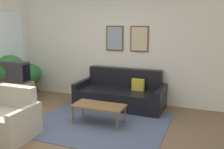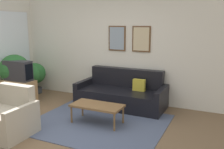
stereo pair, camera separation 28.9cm
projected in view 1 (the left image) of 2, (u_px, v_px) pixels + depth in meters
The scene contains 11 objects.
ground_plane at pixel (56, 138), 4.25m from camera, with size 16.00×16.00×0.00m, color brown.
area_rug at pixel (100, 123), 4.84m from camera, with size 2.54×2.09×0.01m.
wall_back at pixel (111, 46), 6.20m from camera, with size 8.00×0.09×2.70m.
couch at pixel (121, 94), 5.83m from camera, with size 2.04×0.90×0.85m.
coffee_table at pixel (99, 107), 4.77m from camera, with size 1.00×0.49×0.38m.
tv_stand at pixel (16, 93), 5.90m from camera, with size 0.78×0.41×0.57m.
tv at pixel (15, 72), 5.80m from camera, with size 0.70×0.28×0.48m.
armchair at pixel (7, 120), 4.24m from camera, with size 0.92×0.76×0.84m.
potted_plant_tall at pixel (11, 72), 6.09m from camera, with size 0.74×0.74×1.15m.
potted_plant_by_window at pixel (31, 75), 6.76m from camera, with size 0.57×0.57×0.84m.
potted_plant_small at pixel (26, 78), 6.42m from camera, with size 0.52×0.52×0.84m.
Camera 1 is at (2.36, -3.30, 1.91)m, focal length 40.00 mm.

